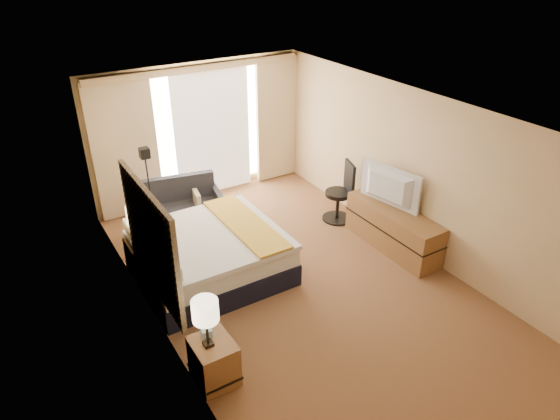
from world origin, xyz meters
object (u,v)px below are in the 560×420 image
nightstand_right (144,257)px  loveseat (184,211)px  television (386,188)px  floor_lamp (148,176)px  lamp_left (205,312)px  nightstand_left (214,361)px  lamp_right (136,214)px  media_dresser (393,229)px  desk_chair (341,195)px  bed (209,255)px

nightstand_right → loveseat: loveseat is taller
loveseat → television: (2.60, -2.28, 0.74)m
floor_lamp → lamp_left: 3.49m
nightstand_left → lamp_left: (-0.05, -0.01, 0.75)m
floor_lamp → lamp_right: floor_lamp is taller
loveseat → lamp_left: (-1.11, -3.55, 0.75)m
media_dresser → television: television is taller
nightstand_left → desk_chair: desk_chair is taller
lamp_left → television: 3.91m
nightstand_left → media_dresser: 3.85m
nightstand_left → nightstand_right: same height
media_dresser → bed: bed is taller
media_dresser → desk_chair: 1.22m
television → desk_chair: bearing=-5.5°
loveseat → desk_chair: (2.51, -1.29, 0.21)m
lamp_left → desk_chair: bearing=32.0°
television → lamp_left: bearing=98.3°
nightstand_right → media_dresser: bearing=-21.4°
bed → television: size_ratio=1.84×
desk_chair → media_dresser: bearing=-64.7°
bed → lamp_right: bearing=143.0°
nightstand_left → nightstand_right: 2.50m
media_dresser → bed: size_ratio=0.87×
bed → lamp_left: bearing=-114.3°
nightstand_left → television: television is taller
bed → loveseat: 1.66m
television → lamp_right: bearing=60.4°
lamp_left → nightstand_left: bearing=6.9°
nightstand_left → lamp_right: 2.63m
loveseat → nightstand_right: bearing=-125.1°
media_dresser → lamp_right: lamp_right is taller
media_dresser → floor_lamp: bearing=143.5°
nightstand_left → media_dresser: bearing=15.8°
lamp_left → lamp_right: size_ratio=1.04×
desk_chair → lamp_left: (-3.61, -2.26, 0.54)m
bed → desk_chair: (2.75, 0.35, 0.12)m
nightstand_left → floor_lamp: size_ratio=0.34×
loveseat → bed: bearing=-88.2°
lamp_right → bed: bearing=-37.0°
floor_lamp → desk_chair: size_ratio=1.48×
media_dresser → lamp_left: size_ratio=2.90×
loveseat → lamp_left: size_ratio=2.39×
media_dresser → television: size_ratio=1.60×
loveseat → floor_lamp: (-0.58, -0.10, 0.86)m
bed → floor_lamp: size_ratio=1.28×
nightstand_right → television: size_ratio=0.49×
nightstand_left → lamp_right: size_ratio=0.93×
nightstand_right → television: (3.65, -1.24, 0.75)m
nightstand_right → desk_chair: (3.56, -0.25, 0.21)m
lamp_left → media_dresser: bearing=15.7°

